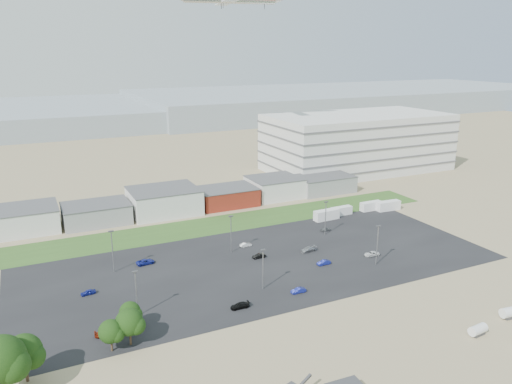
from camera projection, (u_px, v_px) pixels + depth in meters
ground at (281, 301)px, 107.90m from camera, size 700.00×700.00×0.00m
parking_lot at (261, 263)px, 127.33m from camera, size 120.00×50.00×0.01m
grass_strip at (200, 227)px, 153.03m from camera, size 160.00×16.00×0.02m
hills_backdrop at (138, 113)px, 396.64m from camera, size 700.00×200.00×9.00m
building_row at (131, 205)px, 161.38m from camera, size 170.00×20.00×8.00m
parking_garage at (357, 142)px, 224.23m from camera, size 80.00×40.00×25.00m
storage_tank_nw at (478, 330)px, 94.88m from camera, size 3.87×2.18×2.23m
storage_tank_ne at (510, 312)px, 100.98m from camera, size 4.36×2.56×2.48m
box_trailer_a at (327, 215)px, 159.51m from camera, size 8.68×3.12×3.21m
box_trailer_b at (341, 211)px, 164.17m from camera, size 7.43×2.61×2.75m
box_trailer_c at (371, 206)px, 169.04m from camera, size 7.82×2.51×2.92m
box_trailer_d at (388, 206)px, 168.98m from camera, size 8.56×3.13×3.16m
tree_far_left at (2, 365)px, 76.03m from camera, size 8.15×8.15×12.22m
tree_left at (24, 356)px, 80.54m from camera, size 6.36×6.36×9.54m
tree_mid at (111, 334)px, 89.13m from camera, size 4.63×4.63×6.95m
tree_right at (129, 325)px, 90.86m from camera, size 5.45×5.45×8.18m
tree_near at (130, 314)px, 96.09m from camera, size 4.41×4.41×6.62m
lightpole_front_l at (136, 294)px, 100.65m from camera, size 1.17×0.49×9.91m
lightpole_front_m at (263, 269)px, 112.16m from camera, size 1.13×0.47×9.65m
lightpole_front_r at (377, 245)px, 125.10m from camera, size 1.22×0.51×10.39m
lightpole_back_l at (113, 252)px, 120.74m from camera, size 1.26×0.52×10.69m
lightpole_back_m at (231, 234)px, 132.67m from camera, size 1.21×0.51×10.31m
lightpole_back_r at (325, 218)px, 145.44m from camera, size 1.20×0.50×10.18m
parked_car_0 at (372, 254)px, 131.57m from camera, size 4.27×2.29×1.14m
parked_car_1 at (324, 263)px, 126.08m from camera, size 3.66×1.33×1.20m
parked_car_3 at (240, 305)px, 104.86m from camera, size 4.17×1.82×1.19m
parked_car_5 at (88, 292)px, 110.69m from camera, size 3.39×1.68×1.11m
parked_car_7 at (259, 256)px, 130.12m from camera, size 3.58×1.26×1.18m
parked_car_8 at (326, 229)px, 149.75m from camera, size 3.39×1.64×1.11m
parked_car_9 at (145, 262)px, 126.39m from camera, size 4.84×2.65×1.28m
parked_car_10 at (105, 333)px, 94.61m from camera, size 4.01×2.03×1.12m
parked_car_11 at (246, 245)px, 137.77m from camera, size 3.41×1.36×1.10m
parked_car_12 at (308, 249)px, 134.33m from camera, size 4.64×2.19×1.31m
parked_car_13 at (298, 290)px, 111.48m from camera, size 3.52×1.29×1.15m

